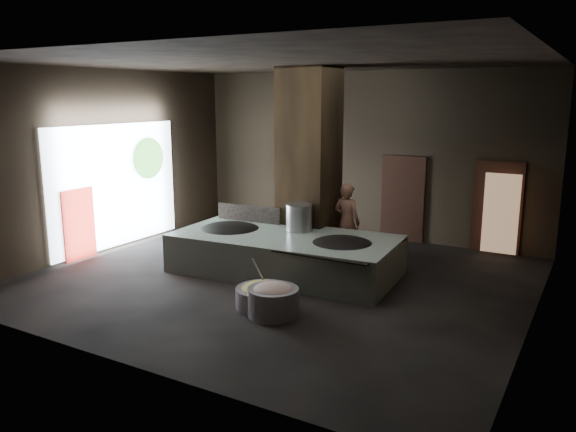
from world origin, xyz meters
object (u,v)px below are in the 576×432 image
Objects in this scene: hearth_platform at (285,254)px; cook at (347,222)px; meat_basin at (273,302)px; veg_basin at (264,298)px; stock_pot at (299,218)px; wok_left at (230,232)px; wok_right at (342,247)px.

hearth_platform is 2.64× the size of cook.
veg_basin is at bearing 146.31° from meat_basin.
cook is 3.69m from veg_basin.
stock_pot is 1.27m from cook.
wok_left is at bearing 138.69° from meat_basin.
wok_left is 2.42× the size of stock_pot.
hearth_platform is at bearing 70.17° from cook.
veg_basin is at bearing -75.15° from stock_pot.
cook is 1.77× the size of veg_basin.
meat_basin is at bearing -69.98° from stock_pot.
wok_left is 3.01m from veg_basin.
meat_basin is at bearing -41.31° from wok_left.
stock_pot is (0.05, 0.55, 0.71)m from hearth_platform.
stock_pot is 3.13m from meat_basin.
wok_left reaches higher than wok_right.
meat_basin is (1.08, -2.27, -0.17)m from hearth_platform.
cook is (-0.58, 1.52, 0.17)m from wok_right.
stock_pot is at bearing 158.96° from wok_right.
veg_basin is (-0.61, -2.10, -0.56)m from wok_right.
cook is at bearing 36.07° from wok_left.
wok_left reaches higher than veg_basin.
stock_pot is 0.61× the size of veg_basin.
wok_left is at bearing -158.20° from stock_pot.
cook reaches higher than meat_basin.
wok_right reaches higher than veg_basin.
wok_left is at bearing 42.48° from cook.
wok_left is 1.67× the size of meat_basin.
stock_pot reaches higher than hearth_platform.
hearth_platform is 5.30× the size of meat_basin.
meat_basin is at bearing -68.54° from hearth_platform.
hearth_platform is 4.66× the size of veg_basin.
veg_basin is 1.14× the size of meat_basin.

